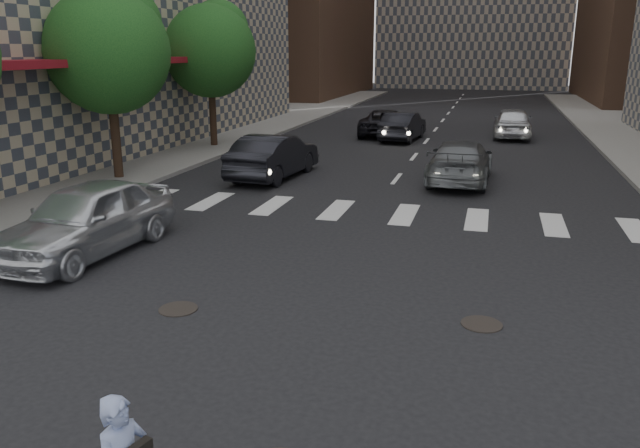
# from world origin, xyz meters

# --- Properties ---
(ground) EXTENTS (160.00, 160.00, 0.00)m
(ground) POSITION_xyz_m (0.00, 0.00, 0.00)
(ground) COLOR black
(ground) RESTS_ON ground
(sidewalk_left) EXTENTS (13.00, 80.00, 0.15)m
(sidewalk_left) POSITION_xyz_m (-14.50, 20.00, 0.07)
(sidewalk_left) COLOR gray
(sidewalk_left) RESTS_ON ground
(tree_b) EXTENTS (4.20, 4.20, 6.60)m
(tree_b) POSITION_xyz_m (-9.45, 11.14, 4.65)
(tree_b) COLOR #382619
(tree_b) RESTS_ON sidewalk_left
(tree_c) EXTENTS (4.20, 4.20, 6.60)m
(tree_c) POSITION_xyz_m (-9.45, 19.14, 4.65)
(tree_c) COLOR #382619
(tree_c) RESTS_ON sidewalk_left
(manhole_b) EXTENTS (0.70, 0.70, 0.02)m
(manhole_b) POSITION_xyz_m (-2.00, 1.20, 0.01)
(manhole_b) COLOR black
(manhole_b) RESTS_ON ground
(manhole_c) EXTENTS (0.70, 0.70, 0.02)m
(manhole_c) POSITION_xyz_m (3.30, 2.00, 0.01)
(manhole_c) COLOR black
(manhole_c) RESTS_ON ground
(silver_sedan) EXTENTS (2.31, 5.01, 1.66)m
(silver_sedan) POSITION_xyz_m (-5.50, 3.56, 0.83)
(silver_sedan) COLOR silver
(silver_sedan) RESTS_ON ground
(traffic_car_a) EXTENTS (2.09, 4.95, 1.59)m
(traffic_car_a) POSITION_xyz_m (-4.35, 13.00, 0.79)
(traffic_car_a) COLOR black
(traffic_car_a) RESTS_ON ground
(traffic_car_b) EXTENTS (2.21, 5.14, 1.47)m
(traffic_car_b) POSITION_xyz_m (2.23, 14.00, 0.74)
(traffic_car_b) COLOR #595C60
(traffic_car_b) RESTS_ON ground
(traffic_car_c) EXTENTS (2.53, 5.15, 1.41)m
(traffic_car_c) POSITION_xyz_m (-2.43, 25.57, 0.70)
(traffic_car_c) COLOR black
(traffic_car_c) RESTS_ON ground
(traffic_car_d) EXTENTS (1.91, 4.75, 1.62)m
(traffic_car_d) POSITION_xyz_m (4.22, 26.47, 0.81)
(traffic_car_d) COLOR silver
(traffic_car_d) RESTS_ON ground
(traffic_car_e) EXTENTS (1.94, 4.51, 1.45)m
(traffic_car_e) POSITION_xyz_m (-1.24, 24.00, 0.72)
(traffic_car_e) COLOR black
(traffic_car_e) RESTS_ON ground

